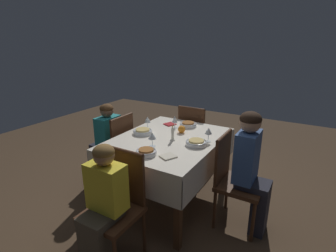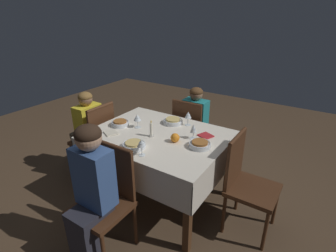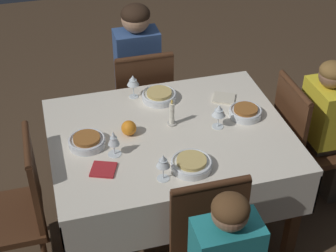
{
  "view_description": "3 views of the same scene",
  "coord_description": "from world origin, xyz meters",
  "px_view_note": "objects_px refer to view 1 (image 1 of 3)",
  "views": [
    {
      "loc": [
        -2.27,
        -1.33,
        1.79
      ],
      "look_at": [
        -0.08,
        -0.05,
        0.94
      ],
      "focal_mm": 28.0,
      "sensor_mm": 36.0,
      "label": 1
    },
    {
      "loc": [
        1.36,
        -1.91,
        1.91
      ],
      "look_at": [
        0.08,
        0.05,
        0.87
      ],
      "focal_mm": 28.0,
      "sensor_mm": 36.0,
      "label": 2
    },
    {
      "loc": [
        0.61,
        2.21,
        2.52
      ],
      "look_at": [
        0.01,
        -0.0,
        0.82
      ],
      "focal_mm": 55.0,
      "sensor_mm": 36.0,
      "label": 3
    }
  ],
  "objects_px": {
    "chair_north": "(116,147)",
    "person_child_yellow": "(102,205)",
    "napkin_spare_side": "(168,156)",
    "orange_fruit": "(182,129)",
    "bowl_south": "(196,143)",
    "napkin_red_folded": "(170,124)",
    "chair_west": "(117,201)",
    "bowl_west": "(146,152)",
    "candle_centerpiece": "(173,134)",
    "bowl_north": "(143,131)",
    "wine_glass_west": "(152,136)",
    "chair_east": "(194,134)",
    "person_child_teal": "(105,140)",
    "chair_south": "(234,176)",
    "wine_glass_east": "(175,120)",
    "dining_table": "(168,146)",
    "bowl_east": "(188,124)",
    "person_adult_denim": "(252,166)",
    "wine_glass_south": "(209,131)",
    "wine_glass_north": "(147,120)"
  },
  "relations": [
    {
      "from": "orange_fruit",
      "to": "wine_glass_north",
      "type": "bearing_deg",
      "value": 102.46
    },
    {
      "from": "dining_table",
      "to": "chair_north",
      "type": "height_order",
      "value": "chair_north"
    },
    {
      "from": "chair_west",
      "to": "wine_glass_north",
      "type": "distance_m",
      "value": 1.16
    },
    {
      "from": "bowl_east",
      "to": "candle_centerpiece",
      "type": "xyz_separation_m",
      "value": [
        -0.49,
        -0.06,
        0.04
      ]
    },
    {
      "from": "chair_north",
      "to": "person_child_yellow",
      "type": "relative_size",
      "value": 0.89
    },
    {
      "from": "wine_glass_east",
      "to": "candle_centerpiece",
      "type": "bearing_deg",
      "value": -153.82
    },
    {
      "from": "chair_north",
      "to": "napkin_spare_side",
      "type": "distance_m",
      "value": 1.08
    },
    {
      "from": "chair_west",
      "to": "napkin_red_folded",
      "type": "relative_size",
      "value": 5.92
    },
    {
      "from": "wine_glass_south",
      "to": "orange_fruit",
      "type": "relative_size",
      "value": 1.8
    },
    {
      "from": "napkin_spare_side",
      "to": "orange_fruit",
      "type": "bearing_deg",
      "value": 17.07
    },
    {
      "from": "bowl_south",
      "to": "napkin_red_folded",
      "type": "relative_size",
      "value": 1.34
    },
    {
      "from": "dining_table",
      "to": "wine_glass_south",
      "type": "xyz_separation_m",
      "value": [
        0.12,
        -0.41,
        0.21
      ]
    },
    {
      "from": "chair_south",
      "to": "bowl_west",
      "type": "relative_size",
      "value": 4.86
    },
    {
      "from": "chair_north",
      "to": "chair_east",
      "type": "relative_size",
      "value": 1.0
    },
    {
      "from": "person_child_yellow",
      "to": "napkin_red_folded",
      "type": "relative_size",
      "value": 6.68
    },
    {
      "from": "person_child_teal",
      "to": "bowl_east",
      "type": "distance_m",
      "value": 1.06
    },
    {
      "from": "chair_east",
      "to": "bowl_north",
      "type": "bearing_deg",
      "value": 76.3
    },
    {
      "from": "chair_north",
      "to": "wine_glass_south",
      "type": "relative_size",
      "value": 6.12
    },
    {
      "from": "wine_glass_west",
      "to": "bowl_east",
      "type": "height_order",
      "value": "wine_glass_west"
    },
    {
      "from": "wine_glass_west",
      "to": "napkin_spare_side",
      "type": "relative_size",
      "value": 0.88
    },
    {
      "from": "chair_east",
      "to": "bowl_east",
      "type": "bearing_deg",
      "value": 103.69
    },
    {
      "from": "chair_south",
      "to": "chair_west",
      "type": "height_order",
      "value": "same"
    },
    {
      "from": "wine_glass_west",
      "to": "napkin_red_folded",
      "type": "bearing_deg",
      "value": 16.18
    },
    {
      "from": "bowl_south",
      "to": "orange_fruit",
      "type": "xyz_separation_m",
      "value": [
        0.25,
        0.3,
        0.02
      ]
    },
    {
      "from": "person_adult_denim",
      "to": "orange_fruit",
      "type": "height_order",
      "value": "person_adult_denim"
    },
    {
      "from": "chair_north",
      "to": "candle_centerpiece",
      "type": "relative_size",
      "value": 5.55
    },
    {
      "from": "wine_glass_east",
      "to": "orange_fruit",
      "type": "relative_size",
      "value": 1.79
    },
    {
      "from": "person_child_yellow",
      "to": "candle_centerpiece",
      "type": "bearing_deg",
      "value": 87.81
    },
    {
      "from": "candle_centerpiece",
      "to": "napkin_red_folded",
      "type": "distance_m",
      "value": 0.53
    },
    {
      "from": "chair_north",
      "to": "bowl_north",
      "type": "relative_size",
      "value": 4.37
    },
    {
      "from": "bowl_north",
      "to": "napkin_spare_side",
      "type": "xyz_separation_m",
      "value": [
        -0.38,
        -0.56,
        -0.02
      ]
    },
    {
      "from": "napkin_spare_side",
      "to": "wine_glass_south",
      "type": "bearing_deg",
      "value": -17.77
    },
    {
      "from": "dining_table",
      "to": "person_child_yellow",
      "type": "height_order",
      "value": "person_child_yellow"
    },
    {
      "from": "chair_south",
      "to": "bowl_north",
      "type": "height_order",
      "value": "chair_south"
    },
    {
      "from": "napkin_red_folded",
      "to": "dining_table",
      "type": "bearing_deg",
      "value": -151.9
    },
    {
      "from": "bowl_south",
      "to": "candle_centerpiece",
      "type": "bearing_deg",
      "value": 90.78
    },
    {
      "from": "orange_fruit",
      "to": "napkin_spare_side",
      "type": "xyz_separation_m",
      "value": [
        -0.64,
        -0.2,
        -0.04
      ]
    },
    {
      "from": "chair_east",
      "to": "person_child_teal",
      "type": "bearing_deg",
      "value": 48.41
    },
    {
      "from": "dining_table",
      "to": "person_child_yellow",
      "type": "bearing_deg",
      "value": -178.27
    },
    {
      "from": "wine_glass_east",
      "to": "wine_glass_west",
      "type": "bearing_deg",
      "value": -171.83
    },
    {
      "from": "chair_east",
      "to": "orange_fruit",
      "type": "bearing_deg",
      "value": 101.89
    },
    {
      "from": "bowl_east",
      "to": "orange_fruit",
      "type": "distance_m",
      "value": 0.24
    },
    {
      "from": "napkin_red_folded",
      "to": "chair_east",
      "type": "bearing_deg",
      "value": -14.83
    },
    {
      "from": "person_child_yellow",
      "to": "bowl_north",
      "type": "height_order",
      "value": "person_child_yellow"
    },
    {
      "from": "chair_west",
      "to": "bowl_west",
      "type": "relative_size",
      "value": 4.86
    },
    {
      "from": "bowl_north",
      "to": "chair_south",
      "type": "bearing_deg",
      "value": -88.27
    },
    {
      "from": "chair_south",
      "to": "wine_glass_east",
      "type": "bearing_deg",
      "value": 68.72
    },
    {
      "from": "person_child_yellow",
      "to": "chair_west",
      "type": "bearing_deg",
      "value": 90.0
    },
    {
      "from": "candle_centerpiece",
      "to": "napkin_red_folded",
      "type": "xyz_separation_m",
      "value": [
        0.44,
        0.29,
        -0.06
      ]
    },
    {
      "from": "bowl_south",
      "to": "napkin_spare_side",
      "type": "bearing_deg",
      "value": 165.15
    }
  ]
}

